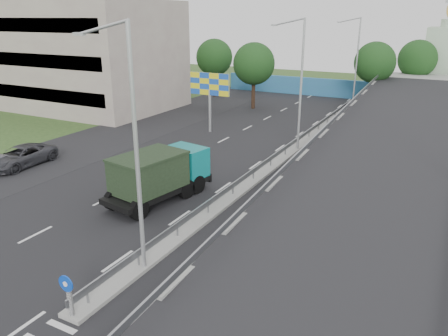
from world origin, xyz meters
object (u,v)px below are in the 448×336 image
Objects in this scene: billboard at (210,87)px; parked_car_c at (21,156)px; lamp_post_mid at (299,78)px; lamp_post_near at (132,140)px; dump_truck at (160,173)px; sign_bollard at (69,295)px; lamp_post_far at (355,58)px.

billboard is 1.04× the size of parked_car_c.
parked_car_c is at bearing -141.31° from lamp_post_mid.
lamp_post_near reaches higher than billboard.
lamp_post_near is 8.67m from dump_truck.
billboard is (-9.00, 25.83, 3.15)m from sign_bollard.
lamp_post_far reaches higher than parked_car_c.
sign_bollard is at bearing -91.64° from lamp_post_near.
lamp_post_far is 20.24m from billboard.
dump_truck is at bearing -96.36° from lamp_post_far.
lamp_post_mid is at bearing 89.74° from sign_bollard.
lamp_post_far is 37.23m from parked_car_c.
lamp_post_far is (0.00, 20.00, 0.00)m from lamp_post_mid.
lamp_post_near is (0.11, 3.83, 4.77)m from sign_bollard.
parked_car_c is at bearing -171.42° from dump_truck.
lamp_post_mid reaches higher than billboard.
sign_bollard is 27.53m from billboard.
lamp_post_mid is at bearing 84.36° from dump_truck.
lamp_post_near is 1.83× the size of billboard.
lamp_post_mid is at bearing 35.89° from parked_car_c.
lamp_post_near is 1.00× the size of lamp_post_far.
billboard is at bearing 112.49° from lamp_post_near.
sign_bollard is 44.08m from lamp_post_far.
dump_truck is (-3.72, -13.36, -4.15)m from lamp_post_mid.
lamp_post_mid is 1.00× the size of lamp_post_far.
lamp_post_far is at bearing 60.93° from parked_car_c.
dump_truck is (-3.72, 6.64, -4.15)m from lamp_post_near.
billboard is 16.48m from dump_truck.
dump_truck reaches higher than sign_bollard.
lamp_post_mid is (0.11, 23.83, 4.77)m from sign_bollard.
lamp_post_far reaches higher than dump_truck.
dump_truck reaches higher than parked_car_c.
parked_car_c is (-16.32, 6.93, -5.07)m from lamp_post_near.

